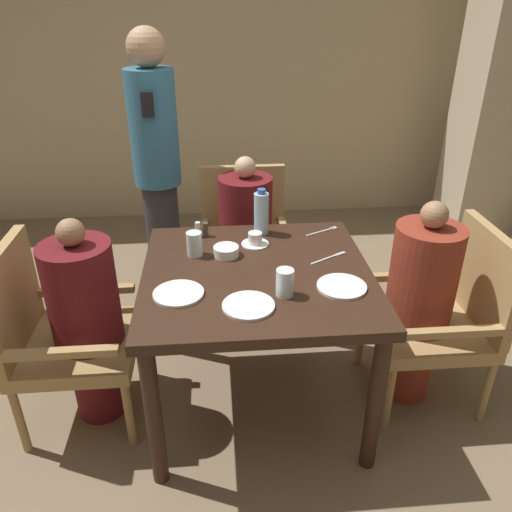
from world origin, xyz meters
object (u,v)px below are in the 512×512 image
Objects in this scene: diner_in_left_chair at (87,321)px; glass_tall_near at (285,283)px; chair_left_side at (57,331)px; chair_right_side at (446,312)px; glass_tall_mid at (194,244)px; plate_main_right at (248,306)px; chair_far_side at (244,238)px; standing_host at (157,165)px; plate_main_left at (178,293)px; plate_dessert_center at (342,286)px; water_bottle at (261,213)px; diner_in_far_chair at (246,240)px; diner_in_right_chair at (419,303)px; bowl_small at (226,251)px; teacup_with_saucer at (255,240)px.

diner_in_left_chair is 0.96m from glass_tall_near.
chair_left_side is 0.87× the size of diner_in_left_chair.
glass_tall_mid is (-1.23, 0.18, 0.34)m from chair_right_side.
chair_left_side is at bearing 161.70° from plate_main_right.
chair_far_side is 0.53× the size of standing_host.
standing_host is 8.11× the size of plate_main_right.
diner_in_left_chair is 4.94× the size of plate_main_left.
water_bottle is (-0.29, 0.59, 0.11)m from plate_dessert_center.
glass_tall_near is (-0.85, -0.21, 0.34)m from chair_right_side.
plate_main_left is (-0.35, -0.96, 0.23)m from diner_in_far_chair.
glass_tall_near is at bearing -162.93° from diner_in_right_chair.
glass_tall_mid is (-0.15, 0.02, 0.04)m from bowl_small.
plate_dessert_center is (0.35, -1.11, 0.29)m from chair_far_side.
plate_dessert_center is at bearing -63.44° from water_bottle.
standing_host is at bearing 160.46° from chair_far_side.
diner_in_right_chair is at bearing 8.73° from plate_main_left.
glass_tall_near is at bearing -11.63° from chair_left_side.
diner_in_right_chair is at bearing -40.15° from standing_host.
diner_in_left_chair is at bearing -135.36° from diner_in_far_chair.
bowl_small is at bearing -102.24° from diner_in_far_chair.
chair_far_side reaches higher than teacup_with_saucer.
diner_in_right_chair is 9.07× the size of glass_tall_mid.
diner_in_left_chair is at bearing -130.43° from chair_far_side.
diner_in_far_chair is at bearing 91.56° from teacup_with_saucer.
chair_left_side is 1.12m from glass_tall_near.
bowl_small is 0.32m from water_bottle.
diner_in_left_chair reaches higher than plate_main_right.
plate_dessert_center is 0.26m from glass_tall_near.
water_bottle reaches higher than chair_right_side.
chair_right_side is (1.74, -0.00, -0.05)m from diner_in_left_chair.
chair_far_side and chair_right_side have the same top height.
standing_host is (0.41, 1.13, 0.44)m from chair_left_side.
standing_host is (-1.33, 1.13, 0.38)m from diner_in_right_chair.
standing_host is at bearing 129.72° from water_bottle.
teacup_with_saucer is (-0.78, 0.27, 0.24)m from diner_in_right_chair.
chair_right_side reaches higher than plate_dessert_center.
plate_main_right is (0.74, -0.29, 0.24)m from diner_in_left_chair.
diner_in_left_chair is at bearing -166.06° from bowl_small.
plate_main_right is at bearing -161.14° from diner_in_right_chair.
chair_far_side is 1.23m from diner_in_right_chair.
chair_left_side is 1.74m from diner_in_right_chair.
plate_main_right is 1.80× the size of glass_tall_mid.
chair_left_side is 1.89m from chair_right_side.
chair_right_side is 7.74× the size of glass_tall_near.
chair_left_side is at bearing 163.62° from plate_main_left.
plate_main_right is at bearing -22.15° from plate_main_left.
chair_right_side is 1.13m from bowl_small.
glass_tall_mid is (-0.29, -0.75, 0.34)m from chair_far_side.
chair_left_side is 0.97m from plate_main_right.
water_bottle is (1.00, 0.41, 0.39)m from chair_left_side.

